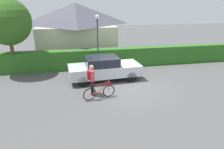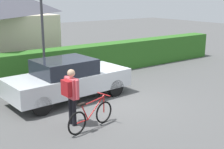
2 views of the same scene
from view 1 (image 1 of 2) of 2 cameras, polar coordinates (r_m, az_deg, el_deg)
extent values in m
plane|color=#515151|center=(12.21, 4.12, -3.15)|extent=(60.00, 60.00, 0.00)
cube|color=#2F6822|center=(15.62, 0.39, 4.74)|extent=(18.79, 0.90, 1.38)
cube|color=beige|center=(19.34, -9.70, 9.47)|extent=(6.44, 5.58, 2.73)
pyramid|color=#4C4C56|center=(19.07, -10.11, 16.22)|extent=(6.77, 5.85, 1.83)
cube|color=silver|center=(12.95, -2.04, 1.29)|extent=(4.53, 2.09, 0.64)
cube|color=#1E232D|center=(12.74, -2.82, 3.70)|extent=(2.06, 1.71, 0.52)
cylinder|color=black|center=(14.18, 3.14, 1.56)|extent=(0.64, 0.22, 0.63)
cylinder|color=black|center=(12.74, 5.40, -0.65)|extent=(0.64, 0.22, 0.63)
cylinder|color=black|center=(13.59, -8.99, 0.51)|extent=(0.64, 0.22, 0.63)
cylinder|color=black|center=(12.07, -8.10, -1.95)|extent=(0.64, 0.22, 0.63)
torus|color=black|center=(10.73, -0.89, -4.55)|extent=(0.65, 0.20, 0.66)
torus|color=black|center=(10.40, -6.26, -5.51)|extent=(0.65, 0.20, 0.66)
cylinder|color=#B21E1E|center=(10.51, -2.54, -3.59)|extent=(0.67, 0.19, 0.57)
cylinder|color=#B21E1E|center=(10.39, -4.78, -4.15)|extent=(0.26, 0.09, 0.49)
cylinder|color=#B21E1E|center=(10.39, -3.25, -2.66)|extent=(0.81, 0.22, 0.08)
cylinder|color=#B21E1E|center=(10.45, -5.21, -5.37)|extent=(0.40, 0.13, 0.05)
cylinder|color=#B21E1E|center=(10.62, -0.90, -3.26)|extent=(0.04, 0.04, 0.52)
cube|color=black|center=(10.25, -5.40, -2.89)|extent=(0.24, 0.15, 0.06)
cylinder|color=#B21E1E|center=(10.51, -0.91, -1.80)|extent=(0.14, 0.49, 0.03)
cylinder|color=black|center=(11.05, -5.53, -3.43)|extent=(0.13, 0.13, 0.82)
cylinder|color=black|center=(10.90, -5.39, -3.77)|extent=(0.13, 0.13, 0.82)
cube|color=#DB4C56|center=(10.72, -5.58, -0.16)|extent=(0.22, 0.49, 0.58)
sphere|color=tan|center=(10.58, -5.66, 2.06)|extent=(0.22, 0.22, 0.22)
cylinder|color=#DB4C56|center=(10.98, -5.82, 0.41)|extent=(0.09, 0.09, 0.55)
cylinder|color=#DB4C56|center=(10.44, -5.34, -0.61)|extent=(0.09, 0.09, 0.55)
cube|color=#A3191E|center=(10.68, -6.44, -0.08)|extent=(0.18, 0.39, 0.44)
cylinder|color=#38383D|center=(14.24, -3.91, 7.83)|extent=(0.10, 0.10, 3.61)
sphere|color=#F2EDCC|center=(13.97, -4.10, 15.58)|extent=(0.28, 0.28, 0.28)
cylinder|color=brown|center=(15.39, -25.63, 4.83)|extent=(0.23, 0.23, 2.57)
sphere|color=#325E1E|center=(15.05, -26.88, 12.85)|extent=(2.98, 2.98, 2.98)
camera|label=2|loc=(4.14, -56.01, -4.77)|focal=49.03mm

